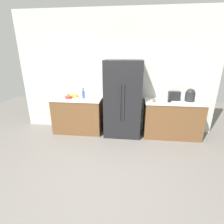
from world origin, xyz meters
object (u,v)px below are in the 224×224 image
Objects in this scene: cup_a at (169,101)px; cup_d at (154,100)px; toaster at (174,96)px; bowl_a at (75,96)px; rice_cooker at (190,95)px; cup_c at (64,96)px; cup_b at (68,95)px; refrigerator at (123,99)px; bowl_b at (68,97)px; bottle_a at (83,94)px.

cup_d is (-0.36, -0.03, 0.00)m from cup_a.
bowl_a is at bearing 179.24° from toaster.
rice_cooker reaches higher than cup_c.
toaster is 2.69m from cup_b.
cup_d reaches higher than cup_a.
refrigerator is at bearing -6.44° from cup_b.
cup_b is (-1.45, 0.16, 0.03)m from refrigerator.
toaster is 0.24m from cup_a.
refrigerator is 24.47× the size of cup_d.
cup_b is 0.22m from bowl_b.
toaster is 0.36m from rice_cooker.
toaster is 3.07× the size of cup_c.
bowl_b is (0.07, -0.20, -0.01)m from cup_b.
rice_cooker is at bearing 2.00° from bowl_b.
refrigerator is 1.28m from bowl_a.
bowl_b reaches higher than bowl_a.
cup_d is at bearing -1.94° from bowl_b.
refrigerator reaches higher than rice_cooker.
cup_c is at bearing -179.22° from bottle_a.
refrigerator reaches higher than bowl_b.
cup_c is (-0.07, -0.15, 0.00)m from cup_b.
refrigerator reaches higher than cup_a.
bowl_b is (-2.48, 0.04, -0.00)m from cup_a.
toaster is at bearing 23.20° from cup_d.
bowl_b is (-0.38, -0.06, -0.07)m from bottle_a.
bowl_b is (-2.12, 0.07, -0.00)m from cup_d.
rice_cooker is 1.85× the size of bowl_b.
cup_c is at bearing -178.05° from toaster.
rice_cooker is 0.53m from cup_a.
refrigerator is at bearing -6.12° from bowl_a.
cup_d is at bearing -7.02° from bowl_a.
cup_d reaches higher than bowl_b.
cup_d is at bearing -7.15° from cup_b.
cup_a is 2.62m from cup_c.
bowl_a is 0.21m from bowl_b.
cup_d is (2.19, -0.28, -0.00)m from cup_b.
bottle_a is at bearing -23.87° from bowl_a.
bowl_b is (-1.38, -0.04, 0.03)m from refrigerator.
refrigerator is 1.25m from toaster.
rice_cooker is 3.97× the size of cup_d.
cup_a is at bearing -2.64° from bottle_a.
cup_d is (-0.86, -0.18, -0.11)m from rice_cooker.
cup_d is (0.74, -0.11, 0.03)m from refrigerator.
rice_cooker reaches higher than bottle_a.
toaster is 2.24m from bottle_a.
cup_b is 0.17m from cup_c.
cup_b is 0.50× the size of bowl_b.
cup_c is (-2.76, -0.09, -0.07)m from toaster.
bottle_a is (-2.24, -0.09, -0.00)m from toaster.
toaster is 1.00× the size of bottle_a.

